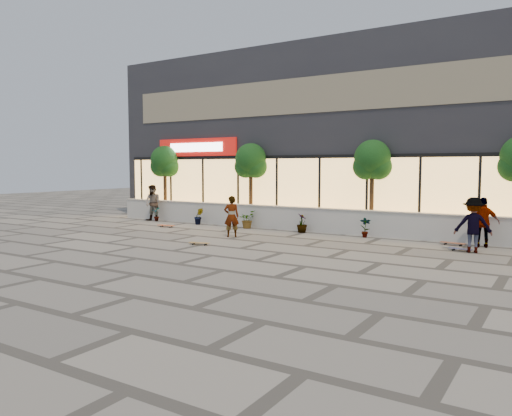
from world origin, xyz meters
The scene contains 19 objects.
ground centered at (0.00, 0.00, 0.00)m, with size 80.00×80.00×0.00m, color gray.
planter_wall centered at (0.00, 7.00, 0.52)m, with size 22.00×0.42×1.04m.
retail_building centered at (0.00, 12.49, 4.25)m, with size 24.00×9.17×8.50m.
shrub_a centered at (-8.50, 6.45, 0.41)m, with size 0.43×0.29×0.81m, color #133611.
shrub_b centered at (-5.70, 6.45, 0.41)m, with size 0.45×0.36×0.81m, color #133611.
shrub_c centered at (-2.90, 6.45, 0.41)m, with size 0.73×0.63×0.81m, color #133611.
shrub_d centered at (-0.10, 6.45, 0.41)m, with size 0.45×0.45×0.81m, color #133611.
shrub_e centered at (2.70, 6.45, 0.41)m, with size 0.43×0.29×0.81m, color #133611.
tree_west centered at (-9.00, 7.70, 2.99)m, with size 1.60×1.50×3.92m.
tree_midwest centered at (-3.50, 7.70, 2.99)m, with size 1.60×1.50×3.92m.
tree_mideast centered at (2.50, 7.70, 2.99)m, with size 1.60×1.50×3.92m.
skater_center centered at (-1.89, 3.78, 0.82)m, with size 0.60×0.39×1.65m, color silver.
skater_left centered at (-8.56, 6.30, 0.93)m, with size 0.91×0.71×1.87m, color tan.
skater_right_near centered at (7.00, 6.30, 0.87)m, with size 1.02×0.43×1.75m, color silver.
skater_right_far centered at (6.87, 5.01, 0.90)m, with size 1.17×0.67×1.81m, color maroon.
skateboard_center centered at (-1.67, 1.46, 0.08)m, with size 0.79×0.37×0.09m.
skateboard_left centered at (-6.27, 4.75, 0.09)m, with size 0.88×0.33×0.10m.
skateboard_right_near centered at (6.04, 6.20, 0.09)m, with size 0.89×0.32×0.10m.
skateboard_right_far centered at (6.50, 5.06, 0.08)m, with size 0.79×0.32×0.09m.
Camera 1 is at (9.48, -12.42, 2.80)m, focal length 35.00 mm.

